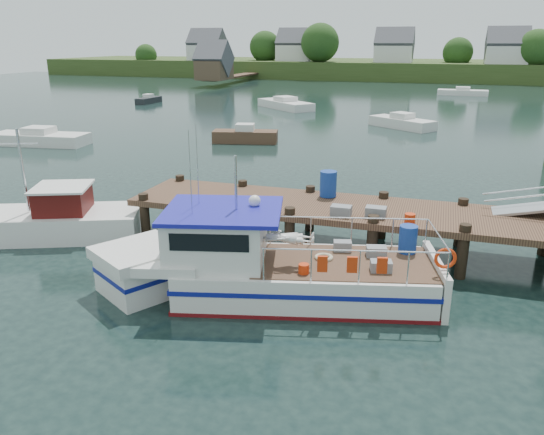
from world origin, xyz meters
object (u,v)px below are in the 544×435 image
(lobster_boat, at_px, (262,267))
(moored_d, at_px, (285,104))
(moored_far, at_px, (463,92))
(moored_e, at_px, (149,100))
(moored_rowboat, at_px, (245,136))
(dock, at_px, (543,195))
(moored_a, at_px, (40,138))
(moored_b, at_px, (402,122))
(work_boat, at_px, (42,220))

(lobster_boat, xyz_separation_m, moored_d, (-10.66, 38.60, -0.37))
(moored_far, relative_size, moored_d, 0.88)
(moored_e, bearing_deg, lobster_boat, -64.36)
(moored_rowboat, xyz_separation_m, moored_e, (-17.70, 18.18, -0.09))
(moored_far, bearing_deg, lobster_boat, -108.87)
(moored_rowboat, height_order, moored_far, moored_rowboat)
(dock, height_order, lobster_boat, dock)
(moored_far, bearing_deg, moored_a, -134.95)
(moored_rowboat, height_order, moored_b, moored_rowboat)
(dock, height_order, moored_rowboat, dock)
(work_boat, bearing_deg, moored_a, 108.21)
(lobster_boat, relative_size, moored_e, 2.61)
(dock, relative_size, work_boat, 2.41)
(work_boat, relative_size, moored_rowboat, 1.57)
(moored_a, bearing_deg, lobster_boat, -24.93)
(work_boat, height_order, moored_d, work_boat)
(work_boat, distance_m, moored_rowboat, 18.57)
(dock, bearing_deg, moored_d, 117.05)
(moored_far, xyz_separation_m, moored_e, (-31.94, -19.30, -0.01))
(lobster_boat, height_order, work_boat, lobster_boat)
(lobster_boat, distance_m, work_boat, 8.69)
(moored_far, distance_m, moored_e, 37.32)
(moored_far, bearing_deg, moored_e, -161.66)
(lobster_boat, bearing_deg, work_boat, 153.47)
(moored_far, height_order, moored_d, moored_d)
(lobster_boat, relative_size, moored_d, 1.37)
(moored_far, bearing_deg, work_boat, -117.44)
(work_boat, bearing_deg, moored_b, 48.43)
(moored_b, bearing_deg, dock, -76.23)
(work_boat, relative_size, moored_e, 1.95)
(work_boat, bearing_deg, moored_rowboat, 66.34)
(dock, xyz_separation_m, moored_far, (-0.83, 53.90, -1.87))
(moored_rowboat, bearing_deg, moored_a, -141.93)
(lobster_boat, distance_m, moored_rowboat, 21.98)
(moored_b, bearing_deg, moored_far, 81.07)
(dock, height_order, moored_b, dock)
(moored_far, xyz_separation_m, moored_b, (-4.97, -28.19, 0.06))
(moored_d, relative_size, moored_e, 1.90)
(moored_rowboat, height_order, moored_d, moored_rowboat)
(moored_e, bearing_deg, moored_rowboat, -53.84)
(moored_rowboat, distance_m, moored_e, 25.37)
(moored_rowboat, relative_size, moored_far, 0.74)
(moored_far, relative_size, moored_b, 1.11)
(moored_rowboat, height_order, moored_e, moored_rowboat)
(moored_rowboat, xyz_separation_m, moored_far, (14.24, 37.48, -0.08))
(moored_a, bearing_deg, moored_e, 116.07)
(lobster_boat, relative_size, moored_far, 1.56)
(dock, bearing_deg, work_boat, -172.12)
(moored_a, height_order, moored_b, moored_b)
(moored_a, bearing_deg, moored_rowboat, 33.77)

